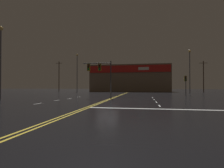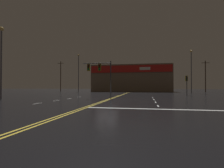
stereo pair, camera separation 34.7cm
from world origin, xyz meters
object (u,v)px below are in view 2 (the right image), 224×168
(traffic_signal_median, at_px, (99,70))
(traffic_signal_corner_northeast, at_px, (187,81))
(streetlight_near_left, at_px, (78,68))
(streetlight_near_right, at_px, (191,66))
(streetlight_median_approach, at_px, (1,53))

(traffic_signal_median, bearing_deg, traffic_signal_corner_northeast, 37.45)
(traffic_signal_median, bearing_deg, streetlight_near_left, 117.46)
(traffic_signal_corner_northeast, bearing_deg, traffic_signal_median, -142.55)
(traffic_signal_median, relative_size, traffic_signal_corner_northeast, 1.41)
(streetlight_near_right, bearing_deg, traffic_signal_corner_northeast, -107.25)
(traffic_signal_corner_northeast, height_order, streetlight_near_right, streetlight_near_right)
(traffic_signal_median, relative_size, streetlight_near_right, 0.48)
(streetlight_near_right, bearing_deg, streetlight_near_left, 175.03)
(traffic_signal_corner_northeast, xyz_separation_m, streetlight_near_left, (-26.26, 14.27, 4.26))
(streetlight_near_left, bearing_deg, streetlight_median_approach, -88.29)
(traffic_signal_corner_northeast, distance_m, streetlight_near_left, 30.19)
(traffic_signal_median, xyz_separation_m, traffic_signal_corner_northeast, (13.48, 10.32, -1.20))
(streetlight_near_right, bearing_deg, traffic_signal_median, -127.87)
(traffic_signal_corner_northeast, distance_m, streetlight_median_approach, 29.23)
(streetlight_near_left, xyz_separation_m, streetlight_near_right, (29.89, -2.60, -0.29))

